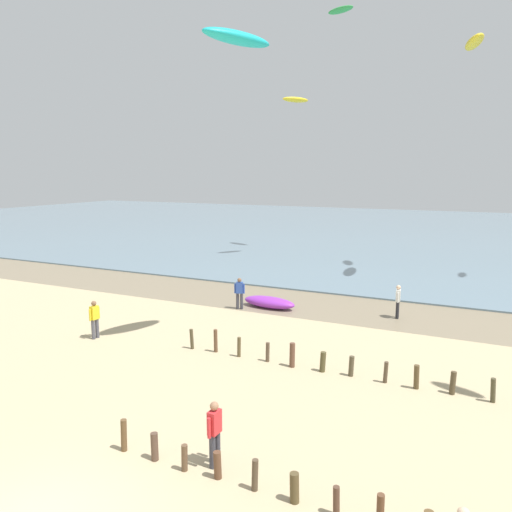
# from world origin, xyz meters

# --- Properties ---
(wet_sand_strip) EXTENTS (120.00, 5.48, 0.01)m
(wet_sand_strip) POSITION_xyz_m (0.00, 19.27, 0.00)
(wet_sand_strip) COLOR #84755B
(wet_sand_strip) RESTS_ON ground
(sea) EXTENTS (160.00, 70.00, 0.10)m
(sea) POSITION_xyz_m (0.00, 57.01, 0.05)
(sea) COLOR slate
(sea) RESTS_ON ground
(groyne_near) EXTENTS (8.85, 0.32, 0.89)m
(groyne_near) POSITION_xyz_m (3.95, 3.24, 0.37)
(groyne_near) COLOR brown
(groyne_near) RESTS_ON ground
(groyne_mid) EXTENTS (18.31, 0.36, 1.00)m
(groyne_mid) POSITION_xyz_m (6.97, 10.56, 0.44)
(groyne_mid) COLOR #4A412B
(groyne_mid) RESTS_ON ground
(person_nearest_camera) EXTENTS (0.26, 0.57, 1.71)m
(person_nearest_camera) POSITION_xyz_m (4.11, 18.71, 0.92)
(person_nearest_camera) COLOR #232328
(person_nearest_camera) RESTS_ON ground
(person_mid_beach) EXTENTS (0.25, 0.57, 1.71)m
(person_mid_beach) POSITION_xyz_m (-7.45, 9.80, 0.92)
(person_mid_beach) COLOR #4C4C56
(person_mid_beach) RESTS_ON ground
(person_left_flank) EXTENTS (0.24, 0.57, 1.71)m
(person_left_flank) POSITION_xyz_m (2.21, 3.70, 0.92)
(person_left_flank) COLOR #383842
(person_left_flank) RESTS_ON ground
(person_far_down_beach) EXTENTS (0.55, 0.32, 1.71)m
(person_far_down_beach) POSITION_xyz_m (-3.86, 16.78, 0.92)
(person_far_down_beach) COLOR #383842
(person_far_down_beach) RESTS_ON ground
(grounded_kite) EXTENTS (3.12, 1.35, 0.61)m
(grounded_kite) POSITION_xyz_m (-2.53, 17.71, 0.30)
(grounded_kite) COLOR purple
(grounded_kite) RESTS_ON ground
(kite_aloft_1) EXTENTS (2.23, 3.40, 0.68)m
(kite_aloft_1) POSITION_xyz_m (-1.10, 11.39, 12.28)
(kite_aloft_1) COLOR #19B2B7
(kite_aloft_4) EXTENTS (2.73, 1.78, 0.54)m
(kite_aloft_4) POSITION_xyz_m (-4.75, 37.38, 20.81)
(kite_aloft_4) COLOR green
(kite_aloft_6) EXTENTS (1.69, 3.49, 0.93)m
(kite_aloft_6) POSITION_xyz_m (6.34, 28.45, 15.11)
(kite_aloft_6) COLOR yellow
(kite_aloft_8) EXTENTS (2.05, 2.52, 0.49)m
(kite_aloft_8) POSITION_xyz_m (-6.92, 32.68, 13.04)
(kite_aloft_8) COLOR yellow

